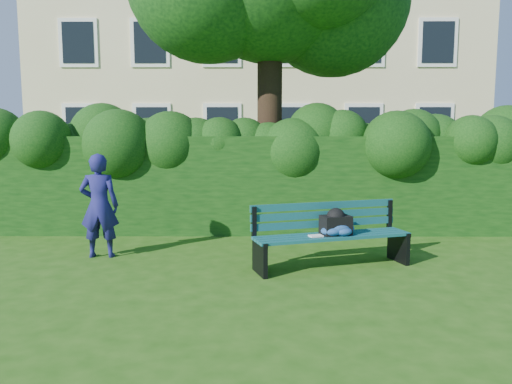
{
  "coord_description": "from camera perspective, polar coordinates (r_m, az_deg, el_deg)",
  "views": [
    {
      "loc": [
        0.04,
        -7.14,
        1.92
      ],
      "look_at": [
        0.0,
        0.6,
        0.95
      ],
      "focal_mm": 35.0,
      "sensor_mm": 36.0,
      "label": 1
    }
  ],
  "objects": [
    {
      "name": "man_reading",
      "position": [
        7.85,
        -17.48,
        -1.5
      ],
      "size": [
        0.6,
        0.42,
        1.57
      ],
      "primitive_type": "imported",
      "rotation": [
        0.0,
        0.0,
        3.22
      ],
      "color": "navy",
      "rests_on": "ground"
    },
    {
      "name": "ground",
      "position": [
        7.4,
        -0.03,
        -7.91
      ],
      "size": [
        80.0,
        80.0,
        0.0
      ],
      "primitive_type": "plane",
      "color": "#1F4D0F",
      "rests_on": "ground"
    },
    {
      "name": "apartment_building",
      "position": [
        21.52,
        0.22,
        18.09
      ],
      "size": [
        16.0,
        8.08,
        12.0
      ],
      "color": "#CDBD89",
      "rests_on": "ground"
    },
    {
      "name": "hedge",
      "position": [
        9.4,
        0.06,
        0.92
      ],
      "size": [
        10.0,
        1.0,
        1.8
      ],
      "color": "#0B330C",
      "rests_on": "ground"
    },
    {
      "name": "park_bench",
      "position": [
        7.08,
        8.72,
        -4.45
      ],
      "size": [
        2.28,
        1.2,
        0.89
      ],
      "rotation": [
        0.0,
        0.0,
        0.31
      ],
      "color": "#0F4C4F",
      "rests_on": "ground"
    }
  ]
}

